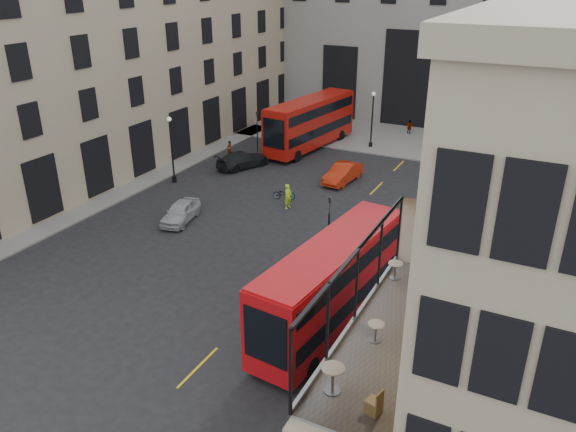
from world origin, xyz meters
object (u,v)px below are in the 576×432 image
at_px(bus_far, 310,121).
at_px(street_lamp_b, 372,123).
at_px(traffic_light_far, 257,126).
at_px(cafe_chair_d, 443,276).
at_px(pedestrian_b, 288,146).
at_px(pedestrian_e, 229,149).
at_px(car_c, 243,160).
at_px(cyclist, 288,196).
at_px(bus_near, 333,280).
at_px(cafe_chair_a, 374,406).
at_px(cafe_table_far, 395,268).
at_px(car_b, 343,173).
at_px(cafe_table_near, 333,376).
at_px(bicycle, 284,194).
at_px(traffic_light_near, 329,219).
at_px(pedestrian_a, 286,128).
at_px(cafe_table_mid, 376,329).
at_px(car_a, 181,212).
at_px(pedestrian_d, 519,159).
at_px(street_lamp_a, 172,153).
at_px(cafe_chair_b, 414,341).
at_px(pedestrian_c, 409,128).
at_px(cafe_chair_c, 440,317).

bearing_deg(bus_far, street_lamp_b, 28.02).
relative_size(traffic_light_far, cafe_chair_d, 4.02).
xyz_separation_m(pedestrian_b, pedestrian_e, (-4.49, -2.95, -0.14)).
distance_m(car_c, cyclist, 9.70).
bearing_deg(bus_near, cafe_chair_a, -61.62).
bearing_deg(cafe_table_far, cafe_chair_d, 17.34).
bearing_deg(cafe_table_far, car_b, 116.45).
bearing_deg(cafe_chair_a, cafe_table_near, 168.59).
bearing_deg(bicycle, traffic_light_near, -153.69).
xyz_separation_m(street_lamp_b, car_c, (-7.92, -10.46, -1.70)).
xyz_separation_m(car_b, cyclist, (-1.49, -6.79, 0.17)).
relative_size(traffic_light_far, cyclist, 2.10).
height_order(street_lamp_b, pedestrian_a, street_lamp_b).
relative_size(bus_near, cafe_chair_d, 11.81).
xyz_separation_m(pedestrian_a, cafe_chair_a, (22.02, -37.71, 4.01)).
xyz_separation_m(street_lamp_b, car_b, (1.07, -9.83, -1.66)).
distance_m(traffic_light_near, cafe_table_mid, 14.77).
bearing_deg(cafe_table_far, bicycle, 130.04).
distance_m(car_a, car_c, 11.62).
distance_m(street_lamp_b, bus_near, 29.49).
bearing_deg(cyclist, car_a, 146.50).
bearing_deg(car_a, cafe_chair_d, -34.89).
bearing_deg(pedestrian_e, cafe_table_near, 43.97).
distance_m(pedestrian_b, pedestrian_e, 5.37).
height_order(cafe_table_far, cafe_chair_a, cafe_chair_a).
height_order(bus_far, cafe_table_mid, cafe_table_mid).
relative_size(street_lamp_b, pedestrian_e, 3.41).
bearing_deg(pedestrian_d, street_lamp_a, 105.36).
relative_size(pedestrian_a, cafe_table_near, 1.93).
height_order(street_lamp_b, cyclist, street_lamp_b).
bearing_deg(cafe_chair_b, cafe_table_mid, -168.65).
relative_size(car_c, pedestrian_a, 2.89).
height_order(pedestrian_c, pedestrian_d, pedestrian_c).
bearing_deg(car_b, traffic_light_near, -66.38).
xyz_separation_m(car_a, cafe_chair_c, (19.59, -10.89, 4.18)).
bearing_deg(pedestrian_b, street_lamp_b, -1.67).
xyz_separation_m(bus_far, cafe_chair_a, (18.14, -35.16, 2.21)).
bearing_deg(cafe_table_mid, cafe_table_far, 98.50).
relative_size(car_c, bicycle, 2.88).
height_order(traffic_light_far, car_c, traffic_light_far).
bearing_deg(cafe_chair_a, pedestrian_e, 128.72).
height_order(bus_far, bicycle, bus_far).
xyz_separation_m(street_lamp_b, cafe_chair_a, (13.03, -37.88, 2.45)).
distance_m(bus_far, car_c, 8.46).
xyz_separation_m(bicycle, pedestrian_c, (3.53, 21.25, 0.33)).
bearing_deg(cyclist, bus_near, -132.12).
bearing_deg(car_c, pedestrian_e, -12.48).
relative_size(car_a, car_c, 0.84).
xyz_separation_m(pedestrian_a, cafe_chair_b, (22.22, -34.33, 4.02)).
bearing_deg(car_b, cafe_table_far, -57.80).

